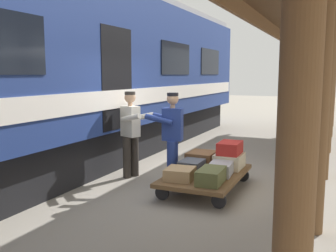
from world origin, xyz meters
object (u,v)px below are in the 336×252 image
Objects in this scene: luggage_cart at (206,176)px; suitcase_olive_duffel at (211,176)px; suitcase_slate_roller at (192,166)px; suitcase_tan_vintage at (180,174)px; porter_by_door at (131,131)px; porter_in_overalls at (172,135)px; suitcase_gray_aluminum at (221,169)px; suitcase_red_plastic at (230,148)px; train_car at (57,73)px; suitcase_cream_canvas at (229,161)px; suitcase_brown_leather at (202,158)px.

suitcase_olive_duffel is at bearing 116.00° from luggage_cart.
suitcase_slate_roller is 0.55m from suitcase_tan_vintage.
suitcase_slate_roller is at bearing -90.00° from suitcase_tan_vintage.
porter_in_overalls is at bearing 175.87° from porter_by_door.
porter_by_door is at bearing -22.06° from suitcase_olive_duffel.
luggage_cart is 3.78× the size of suitcase_gray_aluminum.
luggage_cart is 0.64m from suitcase_olive_duffel.
suitcase_slate_roller is 0.54m from suitcase_gray_aluminum.
suitcase_olive_duffel is at bearing 89.41° from suitcase_red_plastic.
train_car reaches higher than suitcase_red_plastic.
luggage_cart is 1.77m from porter_by_door.
suitcase_cream_canvas is 1.18× the size of suitcase_slate_roller.
suitcase_olive_duffel is (-0.54, 1.10, -0.01)m from suitcase_brown_leather.
suitcase_tan_vintage is (0.27, 0.55, 0.14)m from luggage_cart.
suitcase_brown_leather is at bearing -174.33° from train_car.
suitcase_red_plastic reaches higher than suitcase_brown_leather.
porter_in_overalls is 1.00× the size of porter_by_door.
porter_in_overalls is (1.00, -0.15, 0.51)m from suitcase_gray_aluminum.
suitcase_cream_canvas is 1.10× the size of suitcase_gray_aluminum.
luggage_cart is at bearing 176.02° from train_car.
train_car is at bearing 5.67° from suitcase_brown_leather.
suitcase_slate_roller is 0.89× the size of suitcase_red_plastic.
suitcase_gray_aluminum is (-0.54, -0.55, 0.01)m from suitcase_tan_vintage.
suitcase_brown_leather is 1.02× the size of suitcase_red_plastic.
train_car is at bearing -4.32° from suitcase_slate_roller.
suitcase_gray_aluminum is at bearing 176.31° from train_car.
suitcase_tan_vintage is at bearing 64.00° from suitcase_cream_canvas.
suitcase_olive_duffel reaches higher than suitcase_slate_roller.
luggage_cart is 0.64m from suitcase_brown_leather.
train_car is 27.05× the size of suitcase_olive_duffel.
porter_by_door reaches higher than suitcase_brown_leather.
luggage_cart is 0.31m from suitcase_gray_aluminum.
suitcase_gray_aluminum is (-3.70, 0.24, -1.65)m from train_car.
suitcase_red_plastic is at bearing -135.50° from suitcase_slate_roller.
suitcase_gray_aluminum is 0.96× the size of suitcase_red_plastic.
suitcase_red_plastic reaches higher than suitcase_gray_aluminum.
suitcase_red_plastic is 1.11m from porter_in_overalls.
suitcase_slate_roller reaches higher than suitcase_tan_vintage.
suitcase_gray_aluminum is at bearing 173.48° from porter_by_door.
suitcase_cream_canvas is 0.25m from suitcase_red_plastic.
suitcase_cream_canvas is 0.77m from suitcase_slate_roller.
porter_by_door reaches higher than suitcase_cream_canvas.
porter_in_overalls reaches higher than suitcase_brown_leather.
porter_in_overalls is at bearing -35.17° from suitcase_olive_duffel.
suitcase_brown_leather reaches higher than suitcase_gray_aluminum.
porter_by_door is at bearing 9.62° from suitcase_red_plastic.
suitcase_brown_leather is 0.90× the size of suitcase_olive_duffel.
suitcase_brown_leather reaches higher than suitcase_tan_vintage.
suitcase_brown_leather is at bearing -90.00° from suitcase_tan_vintage.
suitcase_olive_duffel is (-0.27, 0.55, 0.16)m from luggage_cart.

